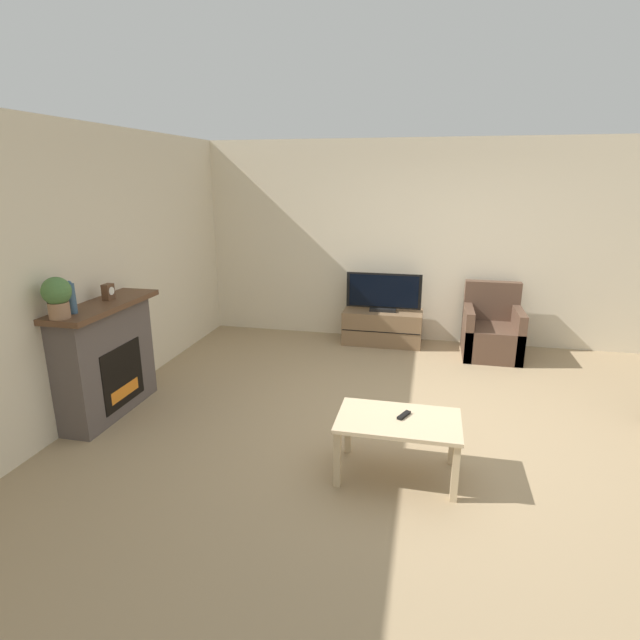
# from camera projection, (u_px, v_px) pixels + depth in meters

# --- Properties ---
(ground_plane) EXTENTS (24.00, 24.00, 0.00)m
(ground_plane) POSITION_uv_depth(u_px,v_px,m) (418.00, 427.00, 4.60)
(ground_plane) COLOR #9E8460
(wall_back) EXTENTS (12.00, 0.06, 2.70)m
(wall_back) POSITION_uv_depth(u_px,v_px,m) (430.00, 243.00, 6.70)
(wall_back) COLOR beige
(wall_back) RESTS_ON ground
(wall_left) EXTENTS (0.06, 12.00, 2.70)m
(wall_left) POSITION_uv_depth(u_px,v_px,m) (101.00, 269.00, 4.87)
(wall_left) COLOR beige
(wall_left) RESTS_ON ground
(fireplace) EXTENTS (0.44, 1.24, 1.10)m
(fireplace) POSITION_uv_depth(u_px,v_px,m) (106.00, 358.00, 4.73)
(fireplace) COLOR #564C47
(fireplace) RESTS_ON ground
(mantel_vase_left) EXTENTS (0.08, 0.08, 0.28)m
(mantel_vase_left) POSITION_uv_depth(u_px,v_px,m) (71.00, 298.00, 4.19)
(mantel_vase_left) COLOR #385670
(mantel_vase_left) RESTS_ON fireplace
(mantel_clock) EXTENTS (0.08, 0.11, 0.15)m
(mantel_clock) POSITION_uv_depth(u_px,v_px,m) (108.00, 292.00, 4.67)
(mantel_clock) COLOR brown
(mantel_clock) RESTS_ON fireplace
(potted_plant) EXTENTS (0.23, 0.23, 0.34)m
(potted_plant) POSITION_uv_depth(u_px,v_px,m) (57.00, 296.00, 4.03)
(potted_plant) COLOR #936B4C
(potted_plant) RESTS_ON fireplace
(tv_stand) EXTENTS (1.06, 0.49, 0.46)m
(tv_stand) POSITION_uv_depth(u_px,v_px,m) (382.00, 327.00, 6.84)
(tv_stand) COLOR brown
(tv_stand) RESTS_ON ground
(tv) EXTENTS (1.00, 0.18, 0.52)m
(tv) POSITION_uv_depth(u_px,v_px,m) (384.00, 294.00, 6.71)
(tv) COLOR black
(tv) RESTS_ON tv_stand
(armchair) EXTENTS (0.70, 0.76, 0.91)m
(armchair) POSITION_uv_depth(u_px,v_px,m) (491.00, 333.00, 6.38)
(armchair) COLOR brown
(armchair) RESTS_ON ground
(coffee_table) EXTENTS (0.92, 0.57, 0.47)m
(coffee_table) POSITION_uv_depth(u_px,v_px,m) (398.00, 427.00, 3.76)
(coffee_table) COLOR #CCB289
(coffee_table) RESTS_ON ground
(remote) EXTENTS (0.10, 0.15, 0.02)m
(remote) POSITION_uv_depth(u_px,v_px,m) (404.00, 415.00, 3.77)
(remote) COLOR black
(remote) RESTS_ON coffee_table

